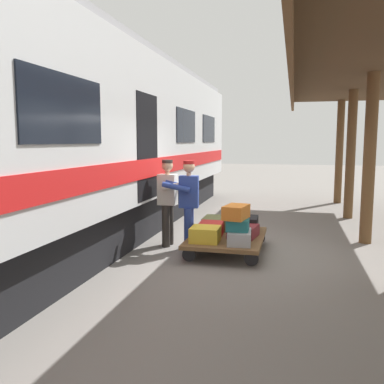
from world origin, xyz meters
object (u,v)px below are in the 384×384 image
(suitcase_red_plastic, at_px, (211,228))
(suitcase_black_hardshell, at_px, (246,224))
(suitcase_gray_aluminum, at_px, (239,237))
(porter_by_door, at_px, (169,199))
(luggage_cart, at_px, (227,238))
(suitcase_maroon_trunk, at_px, (243,231))
(suitcase_teal_softside, at_px, (238,225))
(suitcase_orange_carryall, at_px, (236,212))
(porter_in_overalls, at_px, (188,202))
(suitcase_yellow_case, at_px, (205,234))
(train_car, at_px, (76,141))
(suitcase_olive_duffel, at_px, (216,223))

(suitcase_red_plastic, xyz_separation_m, suitcase_black_hardshell, (-0.60, -0.53, 0.02))
(suitcase_gray_aluminum, xyz_separation_m, porter_by_door, (1.50, -0.72, 0.51))
(luggage_cart, bearing_deg, suitcase_gray_aluminum, 119.59)
(suitcase_gray_aluminum, height_order, suitcase_maroon_trunk, suitcase_gray_aluminum)
(suitcase_teal_softside, xyz_separation_m, suitcase_orange_carryall, (0.03, -0.01, 0.22))
(suitcase_orange_carryall, xyz_separation_m, porter_by_door, (1.43, -0.68, 0.07))
(porter_in_overalls, bearing_deg, suitcase_yellow_case, 131.90)
(suitcase_orange_carryall, bearing_deg, porter_by_door, -25.49)
(train_car, distance_m, suitcase_gray_aluminum, 3.74)
(porter_by_door, bearing_deg, porter_in_overalls, 154.02)
(porter_in_overalls, bearing_deg, suitcase_maroon_trunk, -178.14)
(suitcase_yellow_case, bearing_deg, suitcase_teal_softside, -177.90)
(train_car, bearing_deg, suitcase_black_hardshell, -170.15)
(luggage_cart, height_order, suitcase_black_hardshell, suitcase_black_hardshell)
(suitcase_red_plastic, height_order, porter_by_door, porter_by_door)
(suitcase_maroon_trunk, distance_m, suitcase_orange_carryall, 0.67)
(suitcase_maroon_trunk, relative_size, porter_in_overalls, 0.35)
(train_car, bearing_deg, suitcase_gray_aluminum, 171.74)
(suitcase_maroon_trunk, bearing_deg, suitcase_yellow_case, 41.37)
(suitcase_maroon_trunk, relative_size, suitcase_orange_carryall, 1.08)
(luggage_cart, height_order, porter_by_door, porter_by_door)
(train_car, bearing_deg, suitcase_olive_duffel, -168.03)
(luggage_cart, relative_size, suitcase_teal_softside, 4.91)
(suitcase_yellow_case, xyz_separation_m, suitcase_maroon_trunk, (-0.60, -0.53, -0.03))
(suitcase_black_hardshell, xyz_separation_m, suitcase_teal_softside, (0.03, 1.04, 0.19))
(porter_by_door, bearing_deg, luggage_cart, 171.23)
(suitcase_teal_softside, xyz_separation_m, porter_in_overalls, (1.01, -0.48, 0.29))
(suitcase_black_hardshell, distance_m, suitcase_orange_carryall, 1.11)
(suitcase_maroon_trunk, bearing_deg, suitcase_teal_softside, 86.18)
(luggage_cart, relative_size, suitcase_red_plastic, 3.19)
(suitcase_orange_carryall, distance_m, porter_by_door, 1.59)
(suitcase_gray_aluminum, relative_size, suitcase_orange_carryall, 1.12)
(suitcase_teal_softside, xyz_separation_m, porter_by_door, (1.46, -0.69, 0.29))
(suitcase_gray_aluminum, xyz_separation_m, suitcase_teal_softside, (0.03, -0.02, 0.21))
(suitcase_gray_aluminum, relative_size, porter_in_overalls, 0.36)
(suitcase_yellow_case, xyz_separation_m, suitcase_black_hardshell, (-0.60, -1.06, 0.01))
(train_car, height_order, suitcase_gray_aluminum, train_car)
(suitcase_maroon_trunk, bearing_deg, suitcase_gray_aluminum, 90.00)
(suitcase_gray_aluminum, height_order, suitcase_yellow_case, suitcase_yellow_case)
(suitcase_gray_aluminum, relative_size, suitcase_yellow_case, 1.23)
(suitcase_olive_duffel, bearing_deg, suitcase_red_plastic, 90.00)
(suitcase_maroon_trunk, height_order, porter_by_door, porter_by_door)
(suitcase_gray_aluminum, bearing_deg, suitcase_yellow_case, 0.00)
(suitcase_red_plastic, distance_m, suitcase_maroon_trunk, 0.60)
(suitcase_olive_duffel, height_order, porter_by_door, porter_by_door)
(suitcase_olive_duffel, bearing_deg, suitcase_teal_softside, 118.65)
(suitcase_yellow_case, relative_size, suitcase_teal_softside, 1.27)
(suitcase_teal_softside, height_order, suitcase_orange_carryall, suitcase_orange_carryall)
(suitcase_maroon_trunk, relative_size, suitcase_black_hardshell, 1.08)
(train_car, xyz_separation_m, suitcase_maroon_trunk, (-3.33, -0.05, -1.65))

